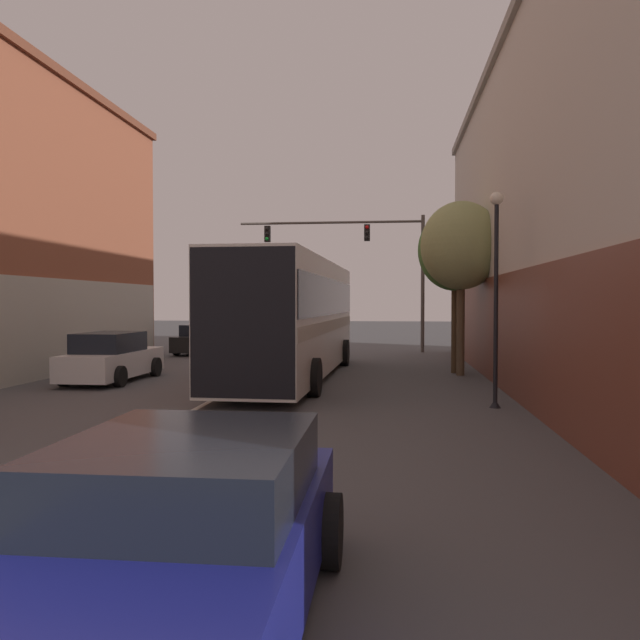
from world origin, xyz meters
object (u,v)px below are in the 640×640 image
at_px(parked_car_left_mid, 112,358).
at_px(street_lamp, 496,288).
at_px(traffic_signal_gantry, 367,253).
at_px(street_tree_near, 461,247).
at_px(parked_car_left_near, 207,339).
at_px(street_tree_far, 455,251).
at_px(bus, 294,313).
at_px(hatchback_foreground, 179,541).

distance_m(parked_car_left_mid, street_lamp, 11.67).
xyz_separation_m(traffic_signal_gantry, street_tree_near, (3.47, -9.57, -0.60)).
bearing_deg(street_lamp, traffic_signal_gantry, 102.59).
distance_m(parked_car_left_near, street_lamp, 18.24).
xyz_separation_m(street_tree_near, street_tree_far, (-0.11, 0.67, -0.08)).
distance_m(bus, parked_car_left_near, 10.85).
xyz_separation_m(street_lamp, street_tree_near, (-0.09, 6.41, 1.51)).
bearing_deg(parked_car_left_mid, parked_car_left_near, 1.42).
distance_m(parked_car_left_mid, street_tree_near, 11.70).
distance_m(traffic_signal_gantry, street_lamp, 16.51).
xyz_separation_m(parked_car_left_mid, street_tree_near, (10.80, 2.77, 3.55)).
height_order(bus, street_lamp, street_lamp).
relative_size(street_lamp, street_tree_far, 0.88).
bearing_deg(street_lamp, hatchback_foreground, -110.82).
xyz_separation_m(parked_car_left_near, traffic_signal_gantry, (7.55, 1.67, 4.20)).
height_order(parked_car_left_near, street_lamp, street_lamp).
bearing_deg(street_tree_far, bus, -159.80).
bearing_deg(street_lamp, street_tree_far, 91.69).
bearing_deg(bus, hatchback_foreground, -172.74).
distance_m(bus, hatchback_foreground, 15.54).
xyz_separation_m(parked_car_left_mid, street_tree_far, (10.69, 3.44, 3.47)).
distance_m(parked_car_left_mid, street_tree_far, 11.75).
bearing_deg(parked_car_left_mid, bus, -74.29).
distance_m(street_tree_near, street_tree_far, 0.69).
bearing_deg(traffic_signal_gantry, parked_car_left_mid, -120.71).
bearing_deg(hatchback_foreground, street_tree_near, -13.17).
relative_size(parked_car_left_near, traffic_signal_gantry, 0.53).
bearing_deg(hatchback_foreground, street_lamp, -21.12).
bearing_deg(traffic_signal_gantry, parked_car_left_near, -167.50).
distance_m(hatchback_foreground, parked_car_left_near, 25.60).
xyz_separation_m(parked_car_left_mid, traffic_signal_gantry, (7.33, 12.34, 4.15)).
distance_m(parked_car_left_near, street_tree_near, 14.04).
height_order(street_lamp, street_tree_far, street_tree_far).
bearing_deg(parked_car_left_mid, street_tree_near, -75.43).
xyz_separation_m(parked_car_left_near, parked_car_left_mid, (0.23, -10.66, 0.05)).
height_order(traffic_signal_gantry, street_tree_near, traffic_signal_gantry).
bearing_deg(traffic_signal_gantry, bus, -99.99).
relative_size(parked_car_left_mid, street_tree_near, 0.76).
xyz_separation_m(hatchback_foreground, parked_car_left_near, (-7.22, 24.56, -0.03)).
relative_size(parked_car_left_near, parked_car_left_mid, 1.11).
relative_size(hatchback_foreground, parked_car_left_near, 0.87).
height_order(parked_car_left_near, traffic_signal_gantry, traffic_signal_gantry).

